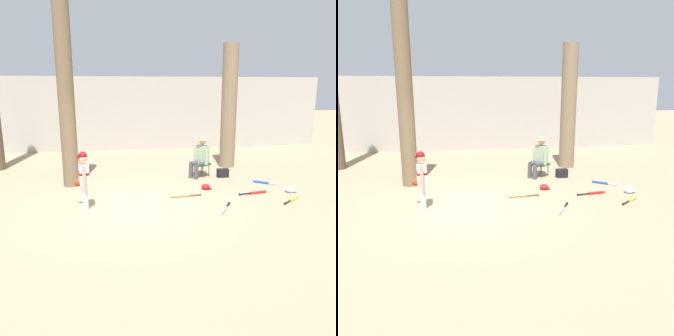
{
  "view_description": "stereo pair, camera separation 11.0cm",
  "coord_description": "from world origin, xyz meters",
  "views": [
    {
      "loc": [
        -0.51,
        -7.45,
        2.65
      ],
      "look_at": [
        0.85,
        0.48,
        0.75
      ],
      "focal_mm": 36.51,
      "sensor_mm": 36.0,
      "label": 1
    },
    {
      "loc": [
        -0.4,
        -7.47,
        2.65
      ],
      "look_at": [
        0.85,
        0.48,
        0.75
      ],
      "focal_mm": 36.51,
      "sensor_mm": 36.0,
      "label": 2
    }
  ],
  "objects": [
    {
      "name": "ground_plane",
      "position": [
        0.0,
        0.0,
        0.0
      ],
      "size": [
        60.0,
        60.0,
        0.0
      ],
      "primitive_type": "plane",
      "color": "#9E8466"
    },
    {
      "name": "concrete_back_wall",
      "position": [
        0.0,
        7.48,
        1.55
      ],
      "size": [
        18.0,
        0.36,
        3.1
      ],
      "primitive_type": "cube",
      "color": "#ADA89E",
      "rests_on": "ground"
    },
    {
      "name": "tree_near_player",
      "position": [
        -1.6,
        1.99,
        2.43
      ],
      "size": [
        0.62,
        0.62,
        5.49
      ],
      "color": "brown",
      "rests_on": "ground"
    },
    {
      "name": "tree_behind_spectator",
      "position": [
        3.42,
        3.52,
        1.67
      ],
      "size": [
        0.84,
        0.84,
        4.19
      ],
      "color": "#7F6B51",
      "rests_on": "ground"
    },
    {
      "name": "young_ballplayer",
      "position": [
        -1.12,
        0.02,
        0.74
      ],
      "size": [
        0.39,
        0.57,
        1.31
      ],
      "color": "white",
      "rests_on": "ground"
    },
    {
      "name": "folding_stool",
      "position": [
        2.23,
        2.36,
        0.36
      ],
      "size": [
        0.56,
        0.56,
        0.41
      ],
      "color": "#196B2D",
      "rests_on": "ground"
    },
    {
      "name": "seated_spectator",
      "position": [
        2.15,
        2.31,
        0.64
      ],
      "size": [
        0.65,
        0.6,
        1.2
      ],
      "color": "#47474C",
      "rests_on": "ground"
    },
    {
      "name": "handbag_beside_stool",
      "position": [
        2.82,
        2.13,
        0.13
      ],
      "size": [
        0.35,
        0.19,
        0.26
      ],
      "primitive_type": "cube",
      "rotation": [
        0.0,
        0.0,
        0.03
      ],
      "color": "black",
      "rests_on": "ground"
    },
    {
      "name": "bat_red_barrel",
      "position": [
        3.11,
        0.39,
        0.03
      ],
      "size": [
        0.77,
        0.18,
        0.07
      ],
      "color": "red",
      "rests_on": "ground"
    },
    {
      "name": "bat_aluminum_silver",
      "position": [
        1.9,
        -0.68,
        0.03
      ],
      "size": [
        0.48,
        0.68,
        0.07
      ],
      "color": "#B7BCC6",
      "rests_on": "ground"
    },
    {
      "name": "bat_wood_tan",
      "position": [
        1.2,
        0.45,
        0.03
      ],
      "size": [
        0.77,
        0.08,
        0.07
      ],
      "color": "tan",
      "rests_on": "ground"
    },
    {
      "name": "bat_yellow_trainer",
      "position": [
        3.78,
        -0.25,
        0.03
      ],
      "size": [
        0.6,
        0.49,
        0.07
      ],
      "color": "yellow",
      "rests_on": "ground"
    },
    {
      "name": "bat_blue_youth",
      "position": [
        3.72,
        1.26,
        0.03
      ],
      "size": [
        0.62,
        0.5,
        0.07
      ],
      "color": "#2347AD",
      "rests_on": "ground"
    },
    {
      "name": "batting_helmet_red",
      "position": [
        1.96,
        0.99,
        0.07
      ],
      "size": [
        0.27,
        0.21,
        0.16
      ],
      "color": "#A81919",
      "rests_on": "ground"
    },
    {
      "name": "batting_helmet_white",
      "position": [
        4.05,
        0.36,
        0.07
      ],
      "size": [
        0.3,
        0.23,
        0.17
      ],
      "color": "silver",
      "rests_on": "ground"
    }
  ]
}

